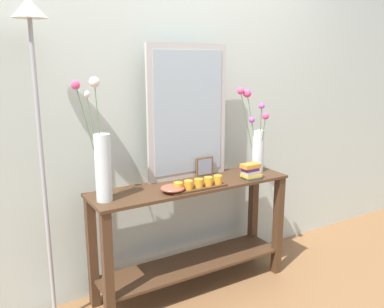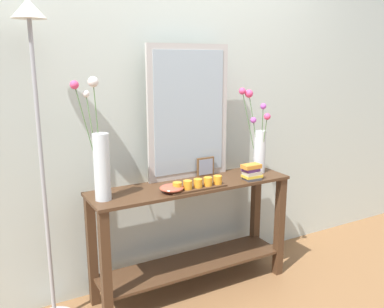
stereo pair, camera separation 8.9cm
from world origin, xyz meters
name	(u,v)px [view 2 (the right image)]	position (x,y,z in m)	size (l,w,h in m)	color
ground_plane	(192,288)	(0.00, 0.00, -0.01)	(7.00, 6.00, 0.02)	brown
wall_back	(171,91)	(0.00, 0.30, 1.35)	(6.40, 0.08, 2.70)	beige
console_table	(192,226)	(0.00, 0.00, 0.46)	(1.38, 0.36, 0.76)	#472D1C
mirror_leaning	(189,113)	(0.06, 0.15, 1.21)	(0.60, 0.03, 0.91)	#B7B2AD
tall_vase_left	(100,159)	(-0.61, -0.02, 1.01)	(0.19, 0.19, 0.71)	silver
vase_right	(258,142)	(0.56, 0.02, 0.99)	(0.18, 0.19, 0.61)	silver
candle_tray	(198,185)	(-0.02, -0.12, 0.79)	(0.39, 0.09, 0.07)	#472D1C
picture_frame_small	(205,167)	(0.17, 0.11, 0.83)	(0.13, 0.01, 0.13)	brown
decorative_bowl	(172,188)	(-0.20, -0.09, 0.79)	(0.15, 0.15, 0.05)	#B24C38
book_stack	(252,172)	(0.40, -0.12, 0.82)	(0.14, 0.10, 0.11)	#424247
floor_lamp	(38,116)	(-0.92, 0.08, 1.26)	(0.24, 0.24, 1.87)	#9E9EA3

